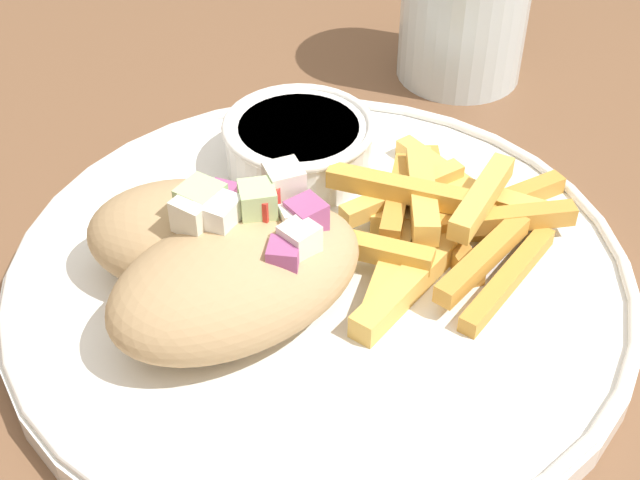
{
  "coord_description": "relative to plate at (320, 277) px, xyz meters",
  "views": [
    {
      "loc": [
        -0.06,
        -0.33,
        1.03
      ],
      "look_at": [
        0.02,
        -0.01,
        0.74
      ],
      "focal_mm": 50.0,
      "sensor_mm": 36.0,
      "label": 1
    }
  ],
  "objects": [
    {
      "name": "table",
      "position": [
        -0.02,
        0.01,
        -0.07
      ],
      "size": [
        1.4,
        1.4,
        0.71
      ],
      "color": "brown",
      "rests_on": "ground_plane"
    },
    {
      "name": "plate",
      "position": [
        0.0,
        0.0,
        0.0
      ],
      "size": [
        0.31,
        0.31,
        0.02
      ],
      "color": "white",
      "rests_on": "table"
    },
    {
      "name": "pita_sandwich_near",
      "position": [
        -0.04,
        -0.02,
        0.03
      ],
      "size": [
        0.14,
        0.12,
        0.06
      ],
      "rotation": [
        0.0,
        0.0,
        0.37
      ],
      "color": "tan",
      "rests_on": "plate"
    },
    {
      "name": "pita_sandwich_far",
      "position": [
        -0.06,
        0.01,
        0.03
      ],
      "size": [
        0.12,
        0.09,
        0.06
      ],
      "rotation": [
        0.0,
        0.0,
        -0.31
      ],
      "color": "tan",
      "rests_on": "plate"
    },
    {
      "name": "fries_pile",
      "position": [
        0.07,
        0.01,
        0.01
      ],
      "size": [
        0.15,
        0.15,
        0.03
      ],
      "color": "#E5B251",
      "rests_on": "plate"
    },
    {
      "name": "sauce_ramekin",
      "position": [
        0.01,
        0.09,
        0.02
      ],
      "size": [
        0.09,
        0.09,
        0.03
      ],
      "color": "white",
      "rests_on": "plate"
    },
    {
      "name": "water_glass",
      "position": [
        0.14,
        0.19,
        0.04
      ],
      "size": [
        0.08,
        0.08,
        0.12
      ],
      "color": "silver",
      "rests_on": "table"
    }
  ]
}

